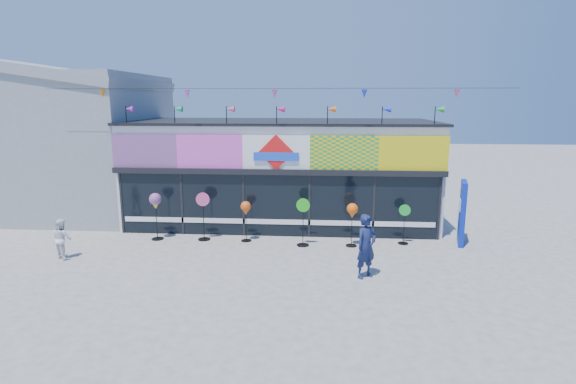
# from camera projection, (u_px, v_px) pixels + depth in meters

# --- Properties ---
(ground) EXTENTS (80.00, 80.00, 0.00)m
(ground) POSITION_uv_depth(u_px,v_px,m) (265.00, 270.00, 13.22)
(ground) COLOR slate
(ground) RESTS_ON ground
(kite_shop) EXTENTS (16.00, 5.70, 5.31)m
(kite_shop) POSITION_uv_depth(u_px,v_px,m) (282.00, 171.00, 18.61)
(kite_shop) COLOR white
(kite_shop) RESTS_ON ground
(neighbour_building) EXTENTS (8.18, 7.20, 6.87)m
(neighbour_building) POSITION_uv_depth(u_px,v_px,m) (63.00, 139.00, 20.13)
(neighbour_building) COLOR gray
(neighbour_building) RESTS_ON ground
(blue_sign) EXTENTS (0.42, 1.11, 2.20)m
(blue_sign) POSITION_uv_depth(u_px,v_px,m) (462.00, 213.00, 15.47)
(blue_sign) COLOR #0A23A4
(blue_sign) RESTS_ON ground
(spinner_0) EXTENTS (0.43, 0.43, 1.70)m
(spinner_0) POSITION_uv_depth(u_px,v_px,m) (155.00, 202.00, 15.89)
(spinner_0) COLOR black
(spinner_0) RESTS_ON ground
(spinner_1) EXTENTS (0.49, 0.44, 1.72)m
(spinner_1) POSITION_uv_depth(u_px,v_px,m) (203.00, 215.00, 15.93)
(spinner_1) COLOR black
(spinner_1) RESTS_ON ground
(spinner_2) EXTENTS (0.37, 0.37, 1.45)m
(spinner_2) POSITION_uv_depth(u_px,v_px,m) (246.00, 209.00, 15.73)
(spinner_2) COLOR black
(spinner_2) RESTS_ON ground
(spinner_3) EXTENTS (0.47, 0.42, 1.66)m
(spinner_3) POSITION_uv_depth(u_px,v_px,m) (303.00, 221.00, 15.29)
(spinner_3) COLOR black
(spinner_3) RESTS_ON ground
(spinner_4) EXTENTS (0.38, 0.38, 1.51)m
(spinner_4) POSITION_uv_depth(u_px,v_px,m) (352.00, 212.00, 15.17)
(spinner_4) COLOR black
(spinner_4) RESTS_ON ground
(spinner_5) EXTENTS (0.39, 0.36, 1.40)m
(spinner_5) POSITION_uv_depth(u_px,v_px,m) (404.00, 223.00, 15.51)
(spinner_5) COLOR black
(spinner_5) RESTS_ON ground
(adult_man) EXTENTS (0.79, 0.75, 1.82)m
(adult_man) POSITION_uv_depth(u_px,v_px,m) (366.00, 246.00, 12.53)
(adult_man) COLOR #161F46
(adult_man) RESTS_ON ground
(child) EXTENTS (0.72, 0.63, 1.28)m
(child) POSITION_uv_depth(u_px,v_px,m) (62.00, 239.00, 14.11)
(child) COLOR white
(child) RESTS_ON ground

